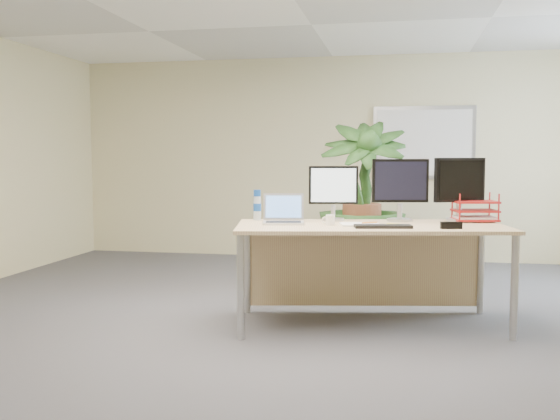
% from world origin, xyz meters
% --- Properties ---
extents(floor, '(8.00, 8.00, 0.00)m').
position_xyz_m(floor, '(0.00, 0.00, 0.00)').
color(floor, '#4B4A50').
rests_on(floor, ground).
extents(back_wall, '(7.00, 0.04, 2.70)m').
position_xyz_m(back_wall, '(0.00, 4.00, 1.35)').
color(back_wall, beige).
rests_on(back_wall, floor).
extents(whiteboard, '(1.30, 0.04, 0.95)m').
position_xyz_m(whiteboard, '(1.20, 3.97, 1.55)').
color(whiteboard, '#ADAEB2').
rests_on(whiteboard, back_wall).
extents(desk, '(2.26, 1.27, 0.82)m').
position_xyz_m(desk, '(0.66, 0.74, 0.64)').
color(desk, tan).
rests_on(desk, floor).
extents(floor_plant, '(0.87, 0.87, 1.50)m').
position_xyz_m(floor_plant, '(0.53, 2.07, 0.75)').
color(floor_plant, '#193C16').
rests_on(floor_plant, floor).
extents(monitor_left, '(0.42, 0.19, 0.46)m').
position_xyz_m(monitor_left, '(0.35, 0.91, 1.09)').
color(monitor_left, '#B3B4B8').
rests_on(monitor_left, desk).
extents(monitor_right, '(0.47, 0.21, 0.52)m').
position_xyz_m(monitor_right, '(0.91, 0.96, 1.12)').
color(monitor_right, '#B3B4B8').
rests_on(monitor_right, desk).
extents(monitor_dark, '(0.43, 0.28, 0.54)m').
position_xyz_m(monitor_dark, '(1.41, 1.07, 1.13)').
color(monitor_dark, '#B3B4B8').
rests_on(monitor_dark, desk).
extents(laptop, '(0.38, 0.35, 0.24)m').
position_xyz_m(laptop, '(-0.02, 0.61, 0.88)').
color(laptop, silver).
rests_on(laptop, desk).
extents(keyboard, '(0.45, 0.22, 0.02)m').
position_xyz_m(keyboard, '(0.79, 0.42, 0.83)').
color(keyboard, black).
rests_on(keyboard, desk).
extents(coffee_mug, '(0.11, 0.07, 0.08)m').
position_xyz_m(coffee_mug, '(0.37, 0.54, 0.86)').
color(coffee_mug, white).
rests_on(coffee_mug, desk).
extents(spiral_notebook, '(0.35, 0.29, 0.01)m').
position_xyz_m(spiral_notebook, '(0.60, 0.57, 0.83)').
color(spiral_notebook, white).
rests_on(spiral_notebook, desk).
extents(orange_pen, '(0.12, 0.09, 0.01)m').
position_xyz_m(orange_pen, '(0.68, 0.62, 0.84)').
color(orange_pen, orange).
rests_on(orange_pen, spiral_notebook).
extents(yellow_highlighter, '(0.11, 0.03, 0.01)m').
position_xyz_m(yellow_highlighter, '(0.87, 0.62, 0.83)').
color(yellow_highlighter, '#FFFA1A').
rests_on(yellow_highlighter, desk).
extents(water_bottle, '(0.07, 0.07, 0.26)m').
position_xyz_m(water_bottle, '(-0.29, 0.81, 0.94)').
color(water_bottle, silver).
rests_on(water_bottle, desk).
extents(letter_tray, '(0.40, 0.33, 0.17)m').
position_xyz_m(letter_tray, '(1.53, 1.06, 0.90)').
color(letter_tray, red).
rests_on(letter_tray, desk).
extents(stapler, '(0.16, 0.07, 0.05)m').
position_xyz_m(stapler, '(1.30, 0.45, 0.85)').
color(stapler, black).
rests_on(stapler, desk).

